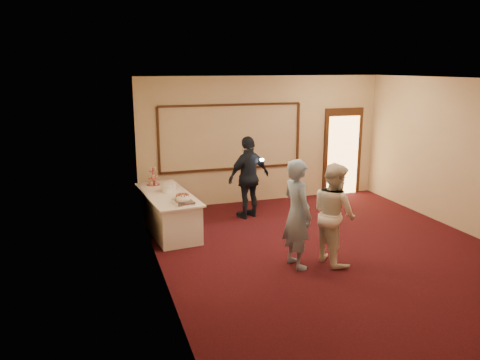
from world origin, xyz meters
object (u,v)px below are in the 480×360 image
object	(u,v)px
cupcake_stand	(153,178)
guest	(249,177)
buffet_table	(168,212)
plate_stack_b	(172,186)
plate_stack_a	(167,188)
pavlova_tray	(183,200)
man	(297,214)
woman	(334,213)
tart	(182,196)

from	to	relation	value
cupcake_stand	guest	size ratio (longest dim) A/B	0.23
buffet_table	plate_stack_b	world-z (taller)	plate_stack_b
plate_stack_a	plate_stack_b	world-z (taller)	plate_stack_a
cupcake_stand	plate_stack_a	bearing A→B (deg)	-75.45
pavlova_tray	man	world-z (taller)	man
plate_stack_a	man	world-z (taller)	man
woman	pavlova_tray	bearing A→B (deg)	48.60
woman	plate_stack_a	bearing A→B (deg)	37.57
cupcake_stand	plate_stack_a	distance (m)	0.71
plate_stack_b	guest	size ratio (longest dim) A/B	0.11
buffet_table	man	bearing A→B (deg)	-53.76
buffet_table	tart	xyz separation A→B (m)	(0.23, -0.36, 0.41)
guest	man	bearing A→B (deg)	68.94
plate_stack_b	woman	distance (m)	3.45
cupcake_stand	plate_stack_b	distance (m)	0.61
guest	cupcake_stand	bearing A→B (deg)	-31.25
pavlova_tray	guest	distance (m)	2.02
pavlova_tray	woman	world-z (taller)	woman
pavlova_tray	guest	world-z (taller)	guest
plate_stack_b	guest	xyz separation A→B (m)	(1.69, 0.10, 0.04)
buffet_table	cupcake_stand	size ratio (longest dim) A/B	5.56
plate_stack_b	man	bearing A→B (deg)	-58.61
pavlova_tray	guest	size ratio (longest dim) A/B	0.27
man	woman	xyz separation A→B (m)	(0.66, -0.02, -0.05)
plate_stack_a	tart	bearing A→B (deg)	-64.34
tart	man	size ratio (longest dim) A/B	0.16
cupcake_stand	woman	size ratio (longest dim) A/B	0.24
buffet_table	guest	world-z (taller)	guest
pavlova_tray	man	size ratio (longest dim) A/B	0.27
man	guest	distance (m)	2.69
buffet_table	tart	distance (m)	0.59
plate_stack_b	tart	bearing A→B (deg)	-80.51
pavlova_tray	tart	size ratio (longest dim) A/B	1.66
cupcake_stand	woman	distance (m)	4.05
buffet_table	guest	distance (m)	1.92
cupcake_stand	guest	xyz separation A→B (m)	(1.99, -0.44, -0.03)
buffet_table	guest	size ratio (longest dim) A/B	1.27
plate_stack_a	buffet_table	bearing A→B (deg)	-97.34
man	woman	size ratio (longest dim) A/B	1.06
buffet_table	tart	size ratio (longest dim) A/B	7.85
pavlova_tray	cupcake_stand	size ratio (longest dim) A/B	1.17
tart	man	world-z (taller)	man
pavlova_tray	buffet_table	bearing A→B (deg)	101.27
tart	plate_stack_a	bearing A→B (deg)	115.66
buffet_table	pavlova_tray	distance (m)	0.93
buffet_table	plate_stack_a	xyz separation A→B (m)	(0.01, 0.10, 0.47)
plate_stack_b	tart	world-z (taller)	plate_stack_b
cupcake_stand	man	distance (m)	3.65
pavlova_tray	plate_stack_a	distance (m)	0.91
plate_stack_a	woman	world-z (taller)	woman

